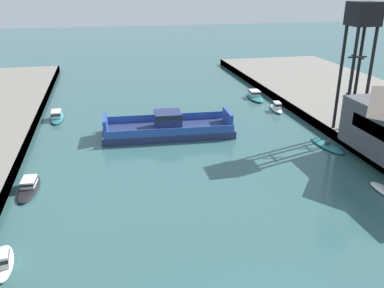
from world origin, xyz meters
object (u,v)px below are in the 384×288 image
Objects in this scene: moored_boat_mid_right at (3,261)px; moored_boat_upstream_a at (276,107)px; moored_boat_near_left at (255,95)px; crane_tower at (361,30)px; moored_boat_far_left at (327,145)px; moored_boat_mid_left at (29,186)px; moored_boat_far_right at (57,116)px; chain_ferry at (168,128)px.

moored_boat_upstream_a is at bearing 42.53° from moored_boat_mid_right.
moored_boat_upstream_a is (38.78, 35.58, 0.06)m from moored_boat_mid_right.
moored_boat_upstream_a is (0.87, -8.66, 0.04)m from moored_boat_near_left.
moored_boat_far_left is at bearing -151.28° from crane_tower.
moored_boat_far_left is at bearing 6.64° from moored_boat_mid_left.
moored_boat_near_left is at bearing 102.40° from crane_tower.
moored_boat_far_right reaches higher than moored_boat_mid_left.
moored_boat_far_left is (20.94, -9.47, -0.90)m from chain_ferry.
moored_boat_far_right is 0.44× the size of crane_tower.
moored_boat_near_left is 28.65m from crane_tower.
moored_boat_near_left is 58.27m from moored_boat_mid_right.
moored_boat_near_left is at bearing 39.10° from moored_boat_mid_left.
moored_boat_near_left is at bearing 92.05° from moored_boat_far_left.
moored_boat_upstream_a is 0.31× the size of crane_tower.
moored_boat_far_right is at bearing 151.15° from moored_boat_far_left.
chain_ferry is 2.82× the size of moored_boat_far_left.
crane_tower is (4.38, -15.22, 14.87)m from moored_boat_upstream_a.
chain_ferry is at bearing -33.90° from moored_boat_far_right.
moored_boat_far_right is (-37.05, -5.33, 0.00)m from moored_boat_near_left.
crane_tower is (5.25, -23.89, 14.92)m from moored_boat_near_left.
chain_ferry reaches higher than moored_boat_mid_right.
chain_ferry is 3.73× the size of moored_boat_mid_right.
moored_boat_far_left is 0.90× the size of moored_boat_far_right.
moored_boat_near_left is 1.44× the size of moored_boat_mid_right.
moored_boat_far_right is (-17.04, 11.45, -0.52)m from chain_ferry.
moored_boat_near_left is 0.98× the size of moored_boat_far_right.
crane_tower reaches higher than chain_ferry.
moored_boat_mid_left is at bearing -170.93° from crane_tower.
chain_ferry is at bearing -140.01° from moored_boat_near_left.
moored_boat_far_right reaches higher than moored_boat_mid_right.
moored_boat_mid_right is 0.76× the size of moored_boat_far_left.
moored_boat_near_left reaches higher than moored_boat_mid_left.
moored_boat_near_left reaches higher than moored_boat_far_left.
moored_boat_mid_right is 0.30× the size of crane_tower.
moored_boat_mid_right is 0.95× the size of moored_boat_upstream_a.
moored_boat_mid_left is (-37.86, -30.76, -0.13)m from moored_boat_near_left.
moored_boat_far_right is (-37.98, 20.92, 0.38)m from moored_boat_far_left.
moored_boat_near_left and moored_boat_far_right have the same top height.
moored_boat_far_right is at bearing 146.10° from chain_ferry.
moored_boat_far_left is 17.59m from moored_boat_upstream_a.
moored_boat_mid_right is 38.92m from moored_boat_far_right.
moored_boat_far_right is (0.82, 25.44, 0.14)m from moored_boat_mid_left.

